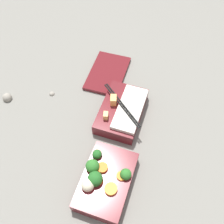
% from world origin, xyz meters
% --- Properties ---
extents(ground_plane, '(3.00, 3.00, 0.00)m').
position_xyz_m(ground_plane, '(0.00, 0.00, 0.00)').
color(ground_plane, slate).
extents(bento_tray_vegetable, '(0.20, 0.13, 0.07)m').
position_xyz_m(bento_tray_vegetable, '(-0.13, -0.02, 0.03)').
color(bento_tray_vegetable, maroon).
rests_on(bento_tray_vegetable, ground_plane).
extents(bento_tray_rice, '(0.20, 0.16, 0.07)m').
position_xyz_m(bento_tray_rice, '(0.11, 0.01, 0.03)').
color(bento_tray_rice, maroon).
rests_on(bento_tray_rice, ground_plane).
extents(bento_lid, '(0.20, 0.13, 0.01)m').
position_xyz_m(bento_lid, '(0.26, 0.11, 0.01)').
color(bento_lid, maroon).
rests_on(bento_lid, ground_plane).
extents(pebble_0, '(0.03, 0.03, 0.03)m').
position_xyz_m(pebble_0, '(0.04, 0.40, 0.01)').
color(pebble_0, gray).
rests_on(pebble_0, ground_plane).
extents(pebble_1, '(0.02, 0.02, 0.02)m').
position_xyz_m(pebble_1, '(0.11, 0.27, 0.00)').
color(pebble_1, gray).
rests_on(pebble_1, ground_plane).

